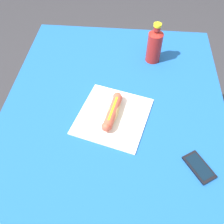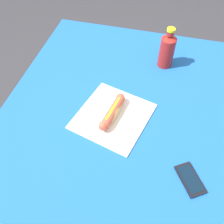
{
  "view_description": "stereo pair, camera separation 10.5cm",
  "coord_description": "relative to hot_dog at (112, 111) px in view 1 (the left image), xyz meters",
  "views": [
    {
      "loc": [
        -0.71,
        -0.06,
        1.58
      ],
      "look_at": [
        -0.05,
        0.0,
        0.77
      ],
      "focal_mm": 40.6,
      "sensor_mm": 36.0,
      "label": 1
    },
    {
      "loc": [
        -0.69,
        -0.16,
        1.58
      ],
      "look_at": [
        -0.05,
        0.0,
        0.77
      ],
      "focal_mm": 40.6,
      "sensor_mm": 36.0,
      "label": 2
    }
  ],
  "objects": [
    {
      "name": "soda_bottle",
      "position": [
        0.39,
        -0.17,
        0.06
      ],
      "size": [
        0.07,
        0.07,
        0.21
      ],
      "color": "maroon",
      "rests_on": "dining_table"
    },
    {
      "name": "hot_dog",
      "position": [
        0.0,
        0.0,
        0.0
      ],
      "size": [
        0.2,
        0.08,
        0.05
      ],
      "color": "tan",
      "rests_on": "paper_wrapper"
    },
    {
      "name": "dining_table",
      "position": [
        0.05,
        -0.0,
        -0.15
      ],
      "size": [
        1.21,
        0.97,
        0.74
      ],
      "color": "brown",
      "rests_on": "ground"
    },
    {
      "name": "cell_phone",
      "position": [
        -0.21,
        -0.34,
        -0.03
      ],
      "size": [
        0.14,
        0.12,
        0.01
      ],
      "color": "black",
      "rests_on": "dining_table"
    },
    {
      "name": "ground_plane",
      "position": [
        0.05,
        -0.0,
        -0.77
      ],
      "size": [
        6.0,
        6.0,
        0.0
      ],
      "primitive_type": "plane",
      "color": "#2D2D33",
      "rests_on": "ground"
    },
    {
      "name": "paper_wrapper",
      "position": [
        -0.0,
        -0.0,
        -0.03
      ],
      "size": [
        0.36,
        0.35,
        0.01
      ],
      "primitive_type": "cube",
      "rotation": [
        0.0,
        0.0,
        -0.25
      ],
      "color": "silver",
      "rests_on": "dining_table"
    }
  ]
}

